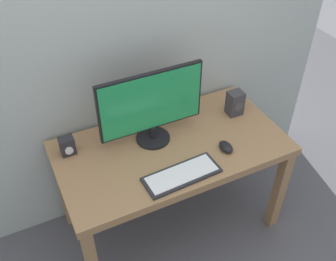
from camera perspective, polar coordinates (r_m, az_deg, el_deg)
The scene contains 7 objects.
ground_plane at distance 2.80m, azimuth 0.42°, elevation -12.97°, with size 6.00×6.00×0.00m, color #4C4C51.
desk at distance 2.33m, azimuth 0.49°, elevation -3.76°, with size 1.32×0.70×0.71m.
monitor at distance 2.16m, azimuth -2.44°, elevation 3.65°, with size 0.61×0.20×0.45m.
keyboard_primary at distance 2.09m, azimuth 2.01°, elevation -6.43°, with size 0.42×0.18×0.02m.
mouse at distance 2.25m, azimuth 8.40°, elevation -2.36°, with size 0.07×0.10×0.04m, color black.
speaker_right at distance 2.48m, azimuth 9.69°, elevation 3.95°, with size 0.09×0.09×0.16m.
audio_controller at distance 2.25m, azimuth -14.41°, elevation -2.18°, with size 0.08×0.08×0.11m.
Camera 1 is at (-0.74, -1.49, 2.25)m, focal length 42.00 mm.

